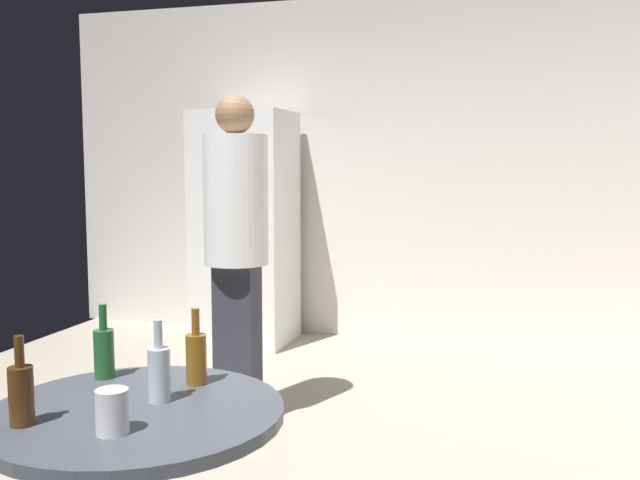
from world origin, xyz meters
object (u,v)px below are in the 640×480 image
(refrigerator, at_px, (245,228))
(beer_bottle_green, at_px, (104,351))
(plastic_cup_white, at_px, (112,411))
(beer_bottle_clear, at_px, (159,372))
(foreground_table, at_px, (137,445))
(person_in_white_shirt, at_px, (236,233))
(beer_bottle_amber, at_px, (196,357))
(beer_bottle_brown, at_px, (21,393))

(refrigerator, distance_m, beer_bottle_green, 3.36)
(beer_bottle_green, bearing_deg, plastic_cup_white, -55.17)
(beer_bottle_green, distance_m, beer_bottle_clear, 0.31)
(beer_bottle_green, height_order, beer_bottle_clear, same)
(plastic_cup_white, bearing_deg, beer_bottle_clear, 90.96)
(refrigerator, xyz_separation_m, foreground_table, (1.06, -3.47, -0.27))
(refrigerator, height_order, beer_bottle_clear, refrigerator)
(plastic_cup_white, relative_size, person_in_white_shirt, 0.06)
(foreground_table, xyz_separation_m, plastic_cup_white, (0.04, -0.18, 0.16))
(beer_bottle_green, bearing_deg, foreground_table, -42.69)
(foreground_table, bearing_deg, beer_bottle_clear, 60.81)
(plastic_cup_white, bearing_deg, foreground_table, 102.68)
(beer_bottle_amber, bearing_deg, refrigerator, 109.23)
(refrigerator, distance_m, beer_bottle_amber, 3.42)
(plastic_cup_white, xyz_separation_m, person_in_white_shirt, (-0.49, 1.99, 0.24))
(foreground_table, height_order, beer_bottle_amber, beer_bottle_amber)
(beer_bottle_clear, distance_m, plastic_cup_white, 0.24)
(beer_bottle_clear, xyz_separation_m, plastic_cup_white, (0.00, -0.24, -0.03))
(beer_bottle_green, height_order, person_in_white_shirt, person_in_white_shirt)
(beer_bottle_amber, xyz_separation_m, beer_bottle_brown, (-0.28, -0.43, 0.00))
(person_in_white_shirt, bearing_deg, refrigerator, -158.89)
(beer_bottle_amber, relative_size, plastic_cup_white, 2.09)
(foreground_table, relative_size, beer_bottle_brown, 3.48)
(beer_bottle_brown, bearing_deg, beer_bottle_clear, 46.02)
(person_in_white_shirt, bearing_deg, foreground_table, 14.99)
(beer_bottle_brown, bearing_deg, refrigerator, 103.09)
(plastic_cup_white, bearing_deg, person_in_white_shirt, 103.92)
(beer_bottle_clear, xyz_separation_m, person_in_white_shirt, (-0.49, 1.75, 0.21))
(beer_bottle_green, relative_size, person_in_white_shirt, 0.13)
(beer_bottle_green, bearing_deg, refrigerator, 104.27)
(beer_bottle_green, bearing_deg, beer_bottle_amber, 3.74)
(beer_bottle_amber, xyz_separation_m, beer_bottle_green, (-0.30, -0.02, 0.00))
(foreground_table, xyz_separation_m, beer_bottle_brown, (-0.21, -0.19, 0.19))
(refrigerator, height_order, plastic_cup_white, refrigerator)
(beer_bottle_clear, height_order, person_in_white_shirt, person_in_white_shirt)
(beer_bottle_amber, height_order, beer_bottle_brown, same)
(beer_bottle_green, bearing_deg, beer_bottle_clear, -29.29)
(beer_bottle_amber, distance_m, plastic_cup_white, 0.42)
(refrigerator, distance_m, beer_bottle_brown, 3.76)
(beer_bottle_green, distance_m, plastic_cup_white, 0.48)
(beer_bottle_brown, height_order, beer_bottle_clear, same)
(beer_bottle_amber, bearing_deg, person_in_white_shirt, 108.24)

